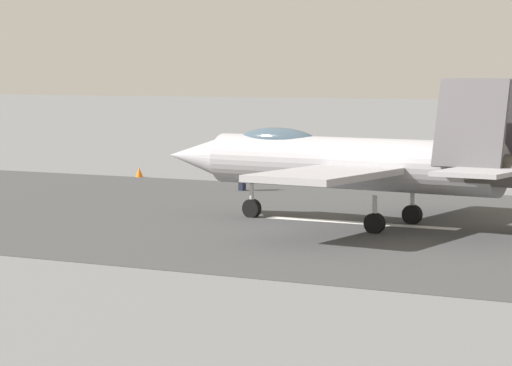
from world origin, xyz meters
name	(u,v)px	position (x,y,z in m)	size (l,w,h in m)	color
ground_plane	(351,223)	(0.00, 0.00, 0.00)	(400.00, 400.00, 0.00)	slate
runway_strip	(352,223)	(-0.02, 0.00, 0.01)	(240.00, 26.00, 0.02)	#404041
fighter_jet	(351,162)	(-0.28, 0.71, 2.47)	(16.35, 13.84, 5.67)	#A5A3A9
crew_person	(242,174)	(9.87, -9.10, 0.85)	(0.28, 0.70, 1.69)	#1E2338
marker_cone_mid	(358,183)	(5.33, -13.11, 0.28)	(0.44, 0.44, 0.55)	orange
marker_cone_far	(139,172)	(18.65, -13.11, 0.28)	(0.44, 0.44, 0.55)	orange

